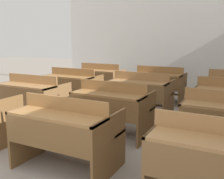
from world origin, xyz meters
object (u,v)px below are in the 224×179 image
bench_second_center (112,106)px  bench_front_right (217,160)px  bench_front_center (66,130)px  bench_third_left (73,85)px  bench_third_center (141,92)px  bench_back_left (100,78)px  bench_second_left (33,96)px  bench_back_center (159,83)px

bench_second_center → bench_front_right: bearing=-36.8°
bench_front_center → bench_second_center: same height
bench_third_left → bench_third_center: bearing=0.8°
bench_second_center → bench_back_left: same height
bench_front_center → bench_second_left: (-1.61, 1.19, 0.00)m
bench_second_left → bench_second_center: 1.60m
bench_front_right → bench_second_left: bearing=159.3°
bench_second_left → bench_third_center: same height
bench_front_center → bench_third_left: (-1.59, 2.37, 0.00)m
bench_front_right → bench_third_left: bearing=143.0°
bench_front_right → bench_third_left: 3.97m
bench_front_center → bench_second_left: 2.00m
bench_second_center → bench_back_left: 2.88m
bench_second_center → bench_back_center: 2.40m
bench_front_center → bench_front_right: 1.58m
bench_front_right → bench_back_center: (-1.60, 3.59, 0.00)m
bench_front_center → bench_front_right: size_ratio=1.00×
bench_front_right → bench_second_center: size_ratio=1.00×
bench_second_center → bench_third_left: same height
bench_front_right → bench_back_left: same height
bench_second_left → bench_back_center: (1.59, 2.39, 0.00)m
bench_front_center → bench_front_right: bearing=-0.6°
bench_second_center → bench_back_left: size_ratio=1.00×
bench_third_center → bench_back_left: 1.97m
bench_back_left → bench_front_center: bearing=-65.9°
bench_third_left → bench_back_left: size_ratio=1.00×
bench_front_right → bench_second_left: size_ratio=1.00×
bench_third_center → bench_back_center: 1.19m
bench_third_center → bench_back_left: (-1.58, 1.19, 0.00)m
bench_second_left → bench_third_center: 1.99m
bench_front_center → bench_second_left: bearing=143.6°
bench_second_center → bench_third_center: 1.22m
bench_third_left → bench_third_center: 1.57m
bench_front_right → bench_third_left: (-3.17, 2.39, 0.00)m
bench_front_center → bench_third_left: same height
bench_second_left → bench_back_center: 2.87m
bench_front_right → bench_back_center: same height
bench_third_left → bench_back_center: (1.57, 1.21, 0.00)m
bench_front_center → bench_front_right: (1.58, -0.02, 0.00)m
bench_front_center → bench_front_right: same height
bench_front_right → bench_third_left: size_ratio=1.00×
bench_second_left → bench_third_left: 1.18m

